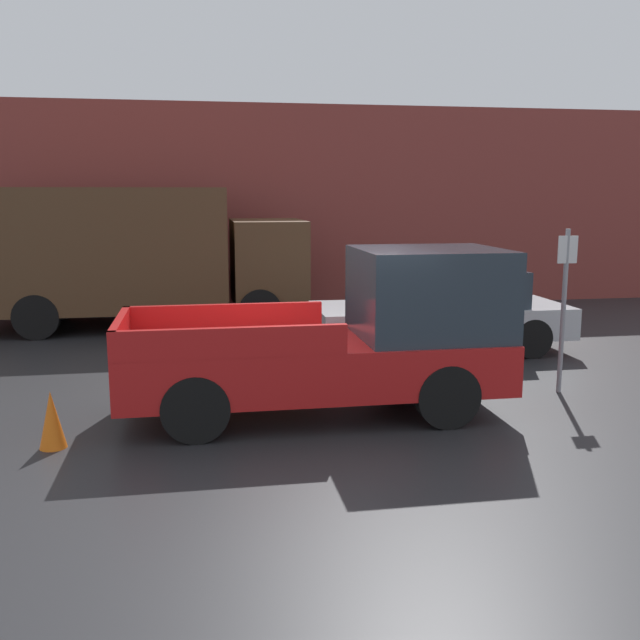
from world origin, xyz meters
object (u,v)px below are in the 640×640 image
object	(u,v)px
delivery_truck	(128,252)
newspaper_box	(270,287)
parking_sign	(564,302)
traffic_cone	(52,420)
pickup_truck	(353,338)
car	(442,310)

from	to	relation	value
delivery_truck	newspaper_box	distance (m)	3.97
parking_sign	traffic_cone	xyz separation A→B (m)	(-7.05, -1.20, -1.03)
pickup_truck	newspaper_box	xyz separation A→B (m)	(-0.21, 8.92, -0.47)
parking_sign	delivery_truck	bearing A→B (deg)	135.86
newspaper_box	pickup_truck	bearing A→B (deg)	-88.63
car	newspaper_box	size ratio (longest dim) A/B	4.18
pickup_truck	traffic_cone	size ratio (longest dim) A/B	7.39
pickup_truck	parking_sign	xyz separation A→B (m)	(3.28, 0.43, 0.35)
parking_sign	traffic_cone	bearing A→B (deg)	-170.36
parking_sign	traffic_cone	size ratio (longest dim) A/B	3.55
delivery_truck	newspaper_box	xyz separation A→B (m)	(3.33, 1.87, -1.10)
traffic_cone	delivery_truck	bearing A→B (deg)	88.32
delivery_truck	parking_sign	size ratio (longest dim) A/B	2.99
pickup_truck	parking_sign	bearing A→B (deg)	7.47
traffic_cone	parking_sign	bearing A→B (deg)	9.64
car	parking_sign	world-z (taller)	parking_sign
pickup_truck	parking_sign	distance (m)	3.33
car	traffic_cone	xyz separation A→B (m)	(-6.26, -4.23, -0.45)
car	parking_sign	xyz separation A→B (m)	(0.79, -3.03, 0.58)
newspaper_box	traffic_cone	xyz separation A→B (m)	(-3.56, -9.69, -0.22)
newspaper_box	parking_sign	bearing A→B (deg)	-67.63
car	delivery_truck	distance (m)	7.07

